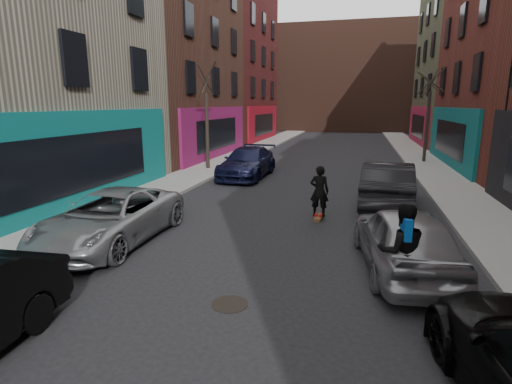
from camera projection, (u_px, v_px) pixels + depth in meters
The scene contains 14 objects.
sidewalk_left at pixel (258, 147), 34.25m from camera, with size 2.50×84.00×0.13m, color gray.
sidewalk_right at pixel (413, 152), 31.22m from camera, with size 2.50×84.00×0.13m, color gray.
buildings_left at pixel (60, 16), 20.99m from camera, with size 12.00×56.00×16.50m, color maroon.
building_far at pixel (347, 80), 55.82m from camera, with size 40.00×10.00×14.00m, color #47281E.
tree_left_far at pixel (207, 110), 22.17m from camera, with size 2.00×2.00×6.50m, color black, non-canonical shape.
tree_right_far at pixel (429, 107), 24.80m from camera, with size 2.00×2.00×6.80m, color black, non-canonical shape.
parked_left_far at pixel (111, 217), 10.88m from camera, with size 2.33×5.05×1.40m, color gray.
parked_left_end at pixel (247, 162), 20.62m from camera, with size 2.13×5.25×1.52m, color black.
parked_right_far at pixel (404, 239), 8.98m from camera, with size 1.79×4.44×1.51m, color gray.
parked_right_end at pixel (387, 184), 14.77m from camera, with size 1.75×5.02×1.65m, color black.
skateboard at pixel (318, 217), 13.21m from camera, with size 0.22×0.80×0.10m, color brown.
skateboarder at pixel (319, 191), 13.01m from camera, with size 0.62×0.40×1.69m, color black.
pedestrian at pixel (401, 251), 7.68m from camera, with size 1.04×0.88×1.91m.
manhole at pixel (230, 304), 7.59m from camera, with size 0.70×0.70×0.01m, color black.
Camera 1 is at (2.08, -3.24, 3.74)m, focal length 28.00 mm.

